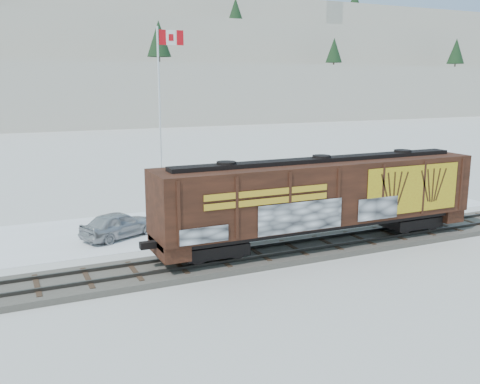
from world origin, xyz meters
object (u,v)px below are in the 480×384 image
hopper_railcar (320,195)px  car_silver (119,224)px  car_white (234,207)px  flagpole (162,139)px  car_dark (283,203)px

hopper_railcar → car_silver: bearing=144.2°
car_white → flagpole: bearing=34.1°
flagpole → car_silver: size_ratio=2.81×
car_white → car_silver: bearing=112.1°
flagpole → car_white: size_ratio=2.49×
car_white → car_dark: size_ratio=1.05×
car_white → car_dark: bearing=-70.9°
car_dark → car_white: bearing=103.1°
hopper_railcar → car_white: size_ratio=3.51×
hopper_railcar → flagpole: bearing=105.2°
hopper_railcar → car_dark: 7.99m
car_dark → hopper_railcar: bearing=173.9°
car_silver → car_dark: car_silver is taller
hopper_railcar → flagpole: size_ratio=1.41×
hopper_railcar → car_silver: hopper_railcar is taller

